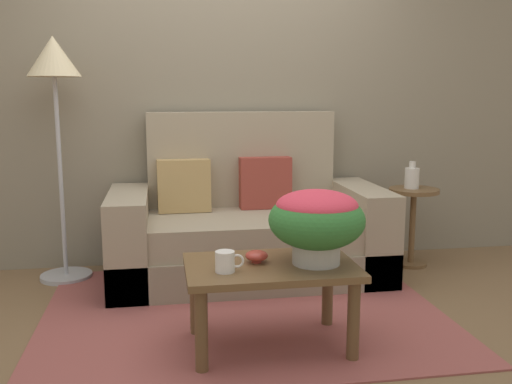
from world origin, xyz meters
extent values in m
plane|color=brown|center=(0.00, 0.00, 0.00)|extent=(14.00, 14.00, 0.00)
cube|color=gray|center=(0.00, 1.35, 1.44)|extent=(6.40, 0.12, 2.89)
cube|color=#994C47|center=(0.00, 0.17, 0.01)|extent=(2.35, 1.87, 0.01)
cube|color=gray|center=(0.14, 0.80, 0.13)|extent=(1.91, 0.90, 0.25)
cube|color=gray|center=(0.14, 0.77, 0.36)|extent=(1.39, 0.81, 0.21)
cube|color=gray|center=(0.14, 1.17, 0.70)|extent=(1.39, 0.16, 0.93)
cube|color=gray|center=(-0.69, 0.80, 0.32)|extent=(0.26, 0.90, 0.64)
cube|color=gray|center=(0.96, 0.80, 0.32)|extent=(0.26, 0.90, 0.64)
cube|color=tan|center=(-0.30, 1.00, 0.65)|extent=(0.38, 0.19, 0.38)
cube|color=#93382D|center=(0.29, 1.02, 0.65)|extent=(0.38, 0.14, 0.38)
cylinder|color=brown|center=(-0.30, -0.53, 0.21)|extent=(0.06, 0.06, 0.41)
cylinder|color=brown|center=(0.44, -0.53, 0.21)|extent=(0.06, 0.06, 0.41)
cylinder|color=brown|center=(-0.30, -0.10, 0.21)|extent=(0.06, 0.06, 0.41)
cylinder|color=brown|center=(0.44, -0.10, 0.21)|extent=(0.06, 0.06, 0.41)
cube|color=brown|center=(0.07, -0.32, 0.43)|extent=(0.86, 0.56, 0.04)
cylinder|color=brown|center=(1.41, 0.90, 0.01)|extent=(0.24, 0.24, 0.03)
cylinder|color=brown|center=(1.41, 0.90, 0.29)|extent=(0.04, 0.04, 0.54)
cylinder|color=brown|center=(1.41, 0.90, 0.58)|extent=(0.37, 0.37, 0.03)
cylinder|color=#B2B2B7|center=(-1.15, 1.02, 0.01)|extent=(0.36, 0.36, 0.03)
cylinder|color=#B2B2B7|center=(-1.15, 1.02, 0.72)|extent=(0.03, 0.03, 1.38)
cone|color=beige|center=(-1.15, 1.02, 1.54)|extent=(0.36, 0.36, 0.27)
cylinder|color=#B7B2A8|center=(0.30, -0.34, 0.51)|extent=(0.24, 0.24, 0.13)
ellipsoid|color=#337533|center=(0.30, -0.34, 0.67)|extent=(0.49, 0.49, 0.29)
ellipsoid|color=#DB384C|center=(0.30, -0.34, 0.74)|extent=(0.41, 0.41, 0.16)
cylinder|color=white|center=(-0.17, -0.41, 0.50)|extent=(0.10, 0.10, 0.10)
torus|color=white|center=(-0.11, -0.41, 0.50)|extent=(0.07, 0.01, 0.07)
cylinder|color=#B2382D|center=(0.01, -0.28, 0.46)|extent=(0.05, 0.05, 0.02)
ellipsoid|color=#B2382D|center=(0.01, -0.28, 0.48)|extent=(0.12, 0.12, 0.05)
cylinder|color=silver|center=(1.39, 0.92, 0.67)|extent=(0.11, 0.11, 0.15)
cylinder|color=silver|center=(1.39, 0.92, 0.77)|extent=(0.05, 0.05, 0.05)
camera|label=1|loc=(-0.46, -3.04, 1.30)|focal=39.89mm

